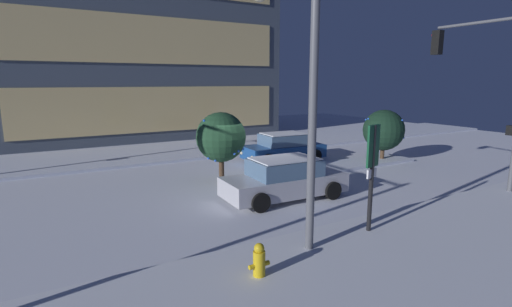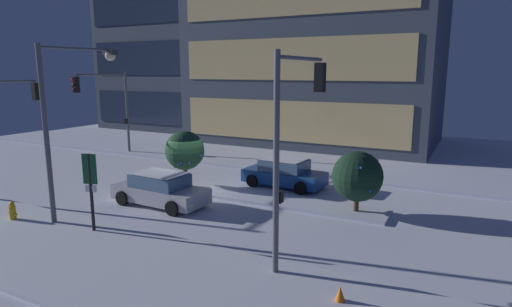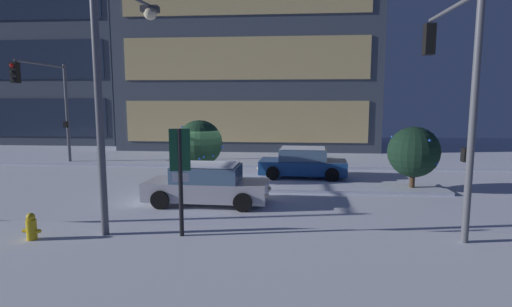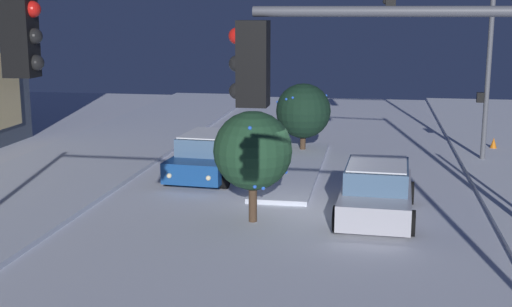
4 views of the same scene
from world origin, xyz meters
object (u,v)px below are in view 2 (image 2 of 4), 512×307
object	(u,v)px
decorated_tree_left_of_median	(185,151)
traffic_light_corner_far_left	(107,99)
fire_hydrant	(13,212)
parking_info_sign	(91,183)
decorated_tree_median	(357,176)
construction_cone	(340,296)
car_near	(160,190)
traffic_light_corner_near_right	(296,122)
street_lamp_arched	(68,106)
car_far	(284,173)

from	to	relation	value
decorated_tree_left_of_median	traffic_light_corner_far_left	bearing A→B (deg)	158.20
fire_hydrant	parking_info_sign	size ratio (longest dim) A/B	0.28
decorated_tree_left_of_median	decorated_tree_median	bearing A→B (deg)	-2.12
parking_info_sign	construction_cone	bearing A→B (deg)	-108.07
car_near	parking_info_sign	world-z (taller)	parking_info_sign
traffic_light_corner_near_right	parking_info_sign	bearing A→B (deg)	101.50
car_near	construction_cone	size ratio (longest dim) A/B	8.39
traffic_light_corner_far_left	street_lamp_arched	distance (m)	13.07
car_far	decorated_tree_left_of_median	xyz separation A→B (m)	(-4.69, -2.31, 1.20)
parking_info_sign	decorated_tree_left_of_median	world-z (taller)	parking_info_sign
car_near	decorated_tree_median	bearing A→B (deg)	21.35
car_far	traffic_light_corner_far_left	xyz separation A→B (m)	(-14.01, 1.42, 3.40)
street_lamp_arched	decorated_tree_left_of_median	size ratio (longest dim) A/B	2.39
decorated_tree_left_of_median	construction_cone	world-z (taller)	decorated_tree_left_of_median
car_near	parking_info_sign	bearing A→B (deg)	-86.17
car_far	construction_cone	size ratio (longest dim) A/B	8.10
decorated_tree_median	construction_cone	distance (m)	7.71
car_near	traffic_light_corner_far_left	distance (m)	12.88
traffic_light_corner_far_left	decorated_tree_left_of_median	xyz separation A→B (m)	(9.32, -3.73, -2.20)
parking_info_sign	decorated_tree_median	distance (m)	10.61
car_far	decorated_tree_left_of_median	distance (m)	5.37
car_near	decorated_tree_median	distance (m)	8.77
fire_hydrant	traffic_light_corner_far_left	bearing A→B (deg)	119.65
fire_hydrant	decorated_tree_median	size ratio (longest dim) A/B	0.32
street_lamp_arched	car_far	bearing A→B (deg)	-25.89
parking_info_sign	decorated_tree_median	size ratio (longest dim) A/B	1.12
car_far	construction_cone	bearing A→B (deg)	124.87
street_lamp_arched	parking_info_sign	distance (m)	3.48
car_far	traffic_light_corner_near_right	size ratio (longest dim) A/B	0.68
fire_hydrant	decorated_tree_median	distance (m)	14.17
traffic_light_corner_near_right	fire_hydrant	size ratio (longest dim) A/B	7.64
traffic_light_corner_near_right	fire_hydrant	bearing A→B (deg)	100.74
car_far	parking_info_sign	size ratio (longest dim) A/B	1.46
street_lamp_arched	construction_cone	distance (m)	12.54
construction_cone	street_lamp_arched	bearing A→B (deg)	172.55
car_near	street_lamp_arched	size ratio (longest dim) A/B	0.66
parking_info_sign	car_far	bearing A→B (deg)	-35.20
fire_hydrant	decorated_tree_left_of_median	world-z (taller)	decorated_tree_left_of_median
traffic_light_corner_near_right	car_far	bearing A→B (deg)	25.95
parking_info_sign	traffic_light_corner_far_left	bearing A→B (deg)	29.31
traffic_light_corner_far_left	car_near	bearing A→B (deg)	56.08
car_near	decorated_tree_median	size ratio (longest dim) A/B	1.69
parking_info_sign	construction_cone	size ratio (longest dim) A/B	5.56
car_near	traffic_light_corner_near_right	size ratio (longest dim) A/B	0.70
decorated_tree_left_of_median	construction_cone	distance (m)	13.37
traffic_light_corner_far_left	fire_hydrant	distance (m)	13.76
car_far	car_near	bearing A→B (deg)	59.95
street_lamp_arched	fire_hydrant	bearing A→B (deg)	136.68
traffic_light_corner_near_right	construction_cone	world-z (taller)	traffic_light_corner_near_right
fire_hydrant	parking_info_sign	bearing A→B (deg)	9.26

